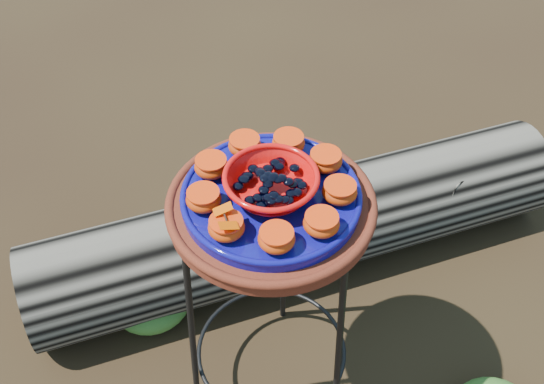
# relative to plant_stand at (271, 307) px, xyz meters

# --- Properties ---
(ground) EXTENTS (60.00, 60.00, 0.00)m
(ground) POSITION_rel_plant_stand_xyz_m (0.00, 0.00, -0.35)
(ground) COLOR #2E2413
(plant_stand) EXTENTS (0.44, 0.44, 0.70)m
(plant_stand) POSITION_rel_plant_stand_xyz_m (0.00, 0.00, 0.00)
(plant_stand) COLOR black
(plant_stand) RESTS_ON ground
(terracotta_saucer) EXTENTS (0.44, 0.44, 0.04)m
(terracotta_saucer) POSITION_rel_plant_stand_xyz_m (0.00, 0.00, 0.37)
(terracotta_saucer) COLOR #451B0F
(terracotta_saucer) RESTS_ON plant_stand
(cobalt_plate) EXTENTS (0.38, 0.38, 0.03)m
(cobalt_plate) POSITION_rel_plant_stand_xyz_m (0.00, 0.00, 0.40)
(cobalt_plate) COLOR #0E0560
(cobalt_plate) RESTS_ON terracotta_saucer
(red_bowl) EXTENTS (0.19, 0.19, 0.05)m
(red_bowl) POSITION_rel_plant_stand_xyz_m (0.00, 0.00, 0.44)
(red_bowl) COLOR red
(red_bowl) RESTS_ON cobalt_plate
(glass_gems) EXTENTS (0.15, 0.15, 0.03)m
(glass_gems) POSITION_rel_plant_stand_xyz_m (0.00, 0.00, 0.48)
(glass_gems) COLOR black
(glass_gems) RESTS_ON red_bowl
(orange_half_0) EXTENTS (0.07, 0.07, 0.04)m
(orange_half_0) POSITION_rel_plant_stand_xyz_m (-0.07, -0.12, 0.43)
(orange_half_0) COLOR #A83100
(orange_half_0) RESTS_ON cobalt_plate
(orange_half_1) EXTENTS (0.07, 0.07, 0.04)m
(orange_half_1) POSITION_rel_plant_stand_xyz_m (0.03, -0.14, 0.43)
(orange_half_1) COLOR #A83100
(orange_half_1) RESTS_ON cobalt_plate
(orange_half_2) EXTENTS (0.07, 0.07, 0.04)m
(orange_half_2) POSITION_rel_plant_stand_xyz_m (0.11, -0.08, 0.43)
(orange_half_2) COLOR #A83100
(orange_half_2) RESTS_ON cobalt_plate
(orange_half_3) EXTENTS (0.07, 0.07, 0.04)m
(orange_half_3) POSITION_rel_plant_stand_xyz_m (0.14, 0.01, 0.43)
(orange_half_3) COLOR #A83100
(orange_half_3) RESTS_ON cobalt_plate
(orange_half_4) EXTENTS (0.07, 0.07, 0.04)m
(orange_half_4) POSITION_rel_plant_stand_xyz_m (0.10, 0.10, 0.43)
(orange_half_4) COLOR #A83100
(orange_half_4) RESTS_ON cobalt_plate
(orange_half_5) EXTENTS (0.07, 0.07, 0.04)m
(orange_half_5) POSITION_rel_plant_stand_xyz_m (0.02, 0.14, 0.43)
(orange_half_5) COLOR #A83100
(orange_half_5) RESTS_ON cobalt_plate
(orange_half_6) EXTENTS (0.07, 0.07, 0.04)m
(orange_half_6) POSITION_rel_plant_stand_xyz_m (-0.08, 0.12, 0.43)
(orange_half_6) COLOR #A83100
(orange_half_6) RESTS_ON cobalt_plate
(orange_half_7) EXTENTS (0.07, 0.07, 0.04)m
(orange_half_7) POSITION_rel_plant_stand_xyz_m (-0.14, 0.04, 0.43)
(orange_half_7) COLOR #A83100
(orange_half_7) RESTS_ON cobalt_plate
(orange_half_8) EXTENTS (0.07, 0.07, 0.04)m
(orange_half_8) POSITION_rel_plant_stand_xyz_m (-0.13, -0.06, 0.43)
(orange_half_8) COLOR #A83100
(orange_half_8) RESTS_ON cobalt_plate
(butterfly) EXTENTS (0.10, 0.08, 0.01)m
(butterfly) POSITION_rel_plant_stand_xyz_m (-0.07, -0.12, 0.46)
(butterfly) COLOR #D54700
(butterfly) RESTS_ON orange_half_0
(driftwood_log) EXTENTS (1.69, 1.20, 0.32)m
(driftwood_log) POSITION_rel_plant_stand_xyz_m (0.01, 0.45, -0.19)
(driftwood_log) COLOR black
(driftwood_log) RESTS_ON ground
(foliage_left) EXTENTS (0.24, 0.24, 0.12)m
(foliage_left) POSITION_rel_plant_stand_xyz_m (-0.40, 0.17, -0.29)
(foliage_left) COLOR #346324
(foliage_left) RESTS_ON ground
(foliage_back) EXTENTS (0.31, 0.31, 0.15)m
(foliage_back) POSITION_rel_plant_stand_xyz_m (-0.13, 0.45, -0.27)
(foliage_back) COLOR #346324
(foliage_back) RESTS_ON ground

